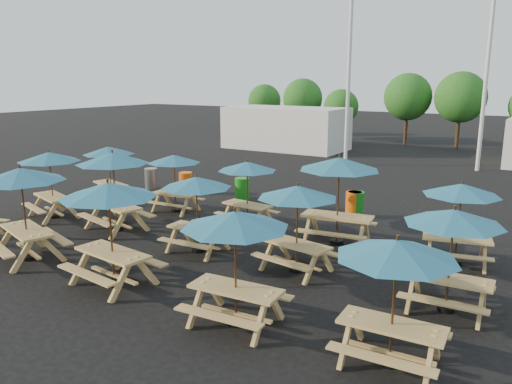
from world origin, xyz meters
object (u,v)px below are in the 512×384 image
Objects in this scene: picnic_unit_1 at (49,161)px; waste_bin_1 at (186,183)px; waste_bin_4 at (354,205)px; picnic_unit_10 at (297,197)px; picnic_unit_3 at (21,180)px; picnic_unit_7 at (196,187)px; waste_bin_3 at (356,205)px; picnic_unit_11 at (339,169)px; picnic_unit_6 at (109,196)px; picnic_unit_8 at (247,170)px; picnic_unit_14 at (461,194)px; picnic_unit_5 at (174,162)px; picnic_unit_13 at (453,223)px; picnic_unit_12 at (396,256)px; waste_bin_2 at (242,189)px; picnic_unit_4 at (113,163)px; picnic_unit_2 at (109,154)px; waste_bin_0 at (151,179)px; picnic_unit_9 at (235,226)px.

picnic_unit_1 reaches higher than waste_bin_1.
picnic_unit_10 is at bearing -83.27° from waste_bin_4.
picnic_unit_3 is 4.47m from picnic_unit_7.
picnic_unit_3 reaches higher than waste_bin_3.
picnic_unit_3 is at bearing -147.53° from picnic_unit_11.
picnic_unit_6 is at bearing -9.18° from picnic_unit_1.
picnic_unit_14 reaches higher than picnic_unit_8.
picnic_unit_5 is 3.10m from picnic_unit_8.
picnic_unit_7 is at bearing 176.05° from picnic_unit_13.
picnic_unit_12 reaches higher than picnic_unit_8.
picnic_unit_1 is at bearing -147.68° from waste_bin_3.
waste_bin_2 and waste_bin_3 have the same top height.
waste_bin_3 is (5.82, 5.45, -1.71)m from picnic_unit_4.
picnic_unit_6 is 2.74× the size of waste_bin_2.
picnic_unit_5 is 4.46m from picnic_unit_7.
picnic_unit_13 is at bearing 2.71° from picnic_unit_2.
picnic_unit_13 is at bearing -22.03° from waste_bin_0.
picnic_unit_12 is at bearing 3.77° from picnic_unit_1.
waste_bin_4 is (4.61, 0.01, 0.00)m from waste_bin_2.
picnic_unit_1 reaches higher than picnic_unit_13.
picnic_unit_12 is (12.62, -2.79, -0.07)m from picnic_unit_1.
waste_bin_1 is 2.64m from waste_bin_2.
picnic_unit_7 is at bearing 15.28° from picnic_unit_1.
picnic_unit_14 is 2.57× the size of waste_bin_4.
picnic_unit_7 is (0.21, 2.83, -0.28)m from picnic_unit_6.
picnic_unit_8 is 4.24m from picnic_unit_10.
picnic_unit_5 is 0.98× the size of picnic_unit_7.
picnic_unit_14 is (9.63, 5.67, -0.30)m from picnic_unit_3.
picnic_unit_2 is at bearing -121.59° from waste_bin_1.
waste_bin_3 is at bearing 105.29° from picnic_unit_10.
picnic_unit_9 is at bearing -95.48° from picnic_unit_11.
picnic_unit_11 reaches higher than waste_bin_4.
picnic_unit_7 is at bearing -146.36° from picnic_unit_11.
picnic_unit_14 reaches higher than waste_bin_1.
picnic_unit_14 is (2.96, 5.71, -0.14)m from picnic_unit_9.
picnic_unit_14 is (6.42, 5.64, -0.27)m from picnic_unit_6.
picnic_unit_1 is 1.04× the size of picnic_unit_6.
picnic_unit_5 is 3.19m from waste_bin_2.
picnic_unit_9 reaches higher than waste_bin_0.
picnic_unit_6 reaches higher than waste_bin_1.
picnic_unit_6 is at bearing -64.79° from picnic_unit_5.
picnic_unit_12 is 2.47× the size of waste_bin_4.
picnic_unit_3 reaches higher than picnic_unit_14.
picnic_unit_8 is 6.78m from picnic_unit_9.
waste_bin_2 is at bearing 5.53° from waste_bin_1.
picnic_unit_1 is 0.98× the size of picnic_unit_11.
waste_bin_1 is at bearing 119.30° from picnic_unit_5.
picnic_unit_8 is 2.36× the size of waste_bin_1.
picnic_unit_5 is at bearing 160.05° from picnic_unit_13.
waste_bin_3 is at bearing 56.14° from picnic_unit_4.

